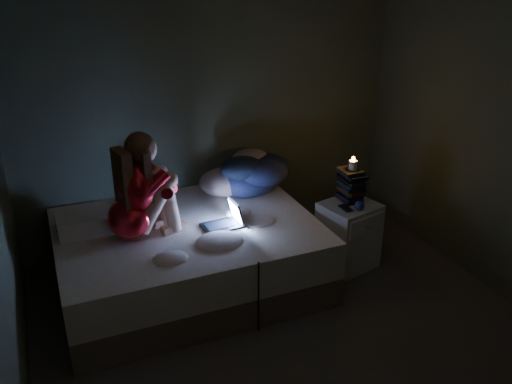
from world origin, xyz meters
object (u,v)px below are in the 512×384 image
woman (127,189)px  phone (343,207)px  bed (189,256)px  candle (353,166)px  nightstand (348,235)px  laptop (221,215)px

woman → phone: size_ratio=5.95×
bed → woman: (-0.45, -0.06, 0.70)m
candle → bed: bearing=173.7°
bed → nightstand: size_ratio=3.42×
candle → phone: (-0.14, -0.12, -0.31)m
laptop → phone: (1.04, -0.15, -0.07)m
nightstand → candle: candle is taller
nightstand → phone: (-0.10, -0.04, 0.31)m
woman → laptop: bearing=-18.2°
bed → phone: phone is taller
laptop → candle: size_ratio=3.84×
bed → candle: 1.57m
bed → laptop: size_ratio=6.66×
bed → candle: (1.43, -0.16, 0.63)m
woman → laptop: (0.70, -0.08, -0.31)m
woman → candle: 1.88m
phone → laptop: bearing=-176.9°
laptop → candle: (1.18, -0.03, 0.24)m
candle → phone: candle is taller
bed → phone: 1.35m
nightstand → phone: bearing=-170.0°
laptop → nightstand: bearing=-8.6°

